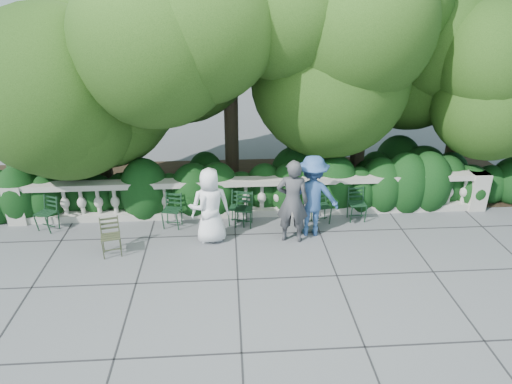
{
  "coord_description": "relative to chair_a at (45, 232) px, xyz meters",
  "views": [
    {
      "loc": [
        -0.64,
        -8.55,
        5.32
      ],
      "look_at": [
        0.0,
        1.0,
        1.0
      ],
      "focal_mm": 32.0,
      "sensor_mm": 36.0,
      "label": 1
    }
  ],
  "objects": [
    {
      "name": "chair_f",
      "position": [
        7.54,
        -0.01,
        0.0
      ],
      "size": [
        0.45,
        0.48,
        0.84
      ],
      "primitive_type": null,
      "rotation": [
        0.0,
        0.0,
        0.01
      ],
      "color": "black",
      "rests_on": "ground"
    },
    {
      "name": "person_woman_grey",
      "position": [
        5.79,
        -0.73,
        0.97
      ],
      "size": [
        0.79,
        0.59,
        1.95
      ],
      "primitive_type": "imported",
      "rotation": [
        0.0,
        0.0,
        2.95
      ],
      "color": "#3D3D42",
      "rests_on": "ground"
    },
    {
      "name": "shrub_hedge",
      "position": [
        5.01,
        1.78,
        0.0
      ],
      "size": [
        15.0,
        2.6,
        1.7
      ],
      "primitive_type": null,
      "color": "black",
      "rests_on": "ground"
    },
    {
      "name": "chair_c",
      "position": [
        2.98,
        -0.06,
        0.0
      ],
      "size": [
        0.53,
        0.56,
        0.84
      ],
      "primitive_type": null,
      "rotation": [
        0.0,
        0.0,
        -0.21
      ],
      "color": "black",
      "rests_on": "ground"
    },
    {
      "name": "balustrade",
      "position": [
        5.01,
        0.58,
        0.49
      ],
      "size": [
        12.0,
        0.44,
        1.0
      ],
      "color": "#9E998E",
      "rests_on": "ground"
    },
    {
      "name": "person_casual_man",
      "position": [
        3.87,
        -0.56,
        0.82
      ],
      "size": [
        0.96,
        0.84,
        1.65
      ],
      "primitive_type": "imported",
      "rotation": [
        0.0,
        0.0,
        3.46
      ],
      "color": "white",
      "rests_on": "ground"
    },
    {
      "name": "chair_b",
      "position": [
        4.55,
        -0.03,
        0.0
      ],
      "size": [
        0.55,
        0.58,
        0.84
      ],
      "primitive_type": null,
      "rotation": [
        0.0,
        0.0,
        -0.27
      ],
      "color": "black",
      "rests_on": "ground"
    },
    {
      "name": "chair_a",
      "position": [
        0.0,
        0.0,
        0.0
      ],
      "size": [
        0.6,
        0.62,
        0.84
      ],
      "primitive_type": null,
      "rotation": [
        0.0,
        0.0,
        -0.45
      ],
      "color": "black",
      "rests_on": "ground"
    },
    {
      "name": "person_older_blue",
      "position": [
        6.28,
        -0.45,
        0.97
      ],
      "size": [
        1.3,
        0.81,
        1.93
      ],
      "primitive_type": "imported",
      "rotation": [
        0.0,
        0.0,
        3.06
      ],
      "color": "#2F528E",
      "rests_on": "ground"
    },
    {
      "name": "chair_d",
      "position": [
        4.71,
        -0.12,
        0.0
      ],
      "size": [
        0.51,
        0.54,
        0.84
      ],
      "primitive_type": null,
      "rotation": [
        0.0,
        0.0,
        -0.16
      ],
      "color": "black",
      "rests_on": "ground"
    },
    {
      "name": "ground",
      "position": [
        5.01,
        -1.22,
        0.0
      ],
      "size": [
        90.0,
        90.0,
        0.0
      ],
      "primitive_type": "plane",
      "color": "#505258",
      "rests_on": "ground"
    },
    {
      "name": "person_businessman",
      "position": [
        3.97,
        -0.62,
        0.88
      ],
      "size": [
        0.92,
        0.67,
        1.75
      ],
      "primitive_type": "imported",
      "rotation": [
        0.0,
        0.0,
        3.28
      ],
      "color": "white",
      "rests_on": "ground"
    },
    {
      "name": "chair_e",
      "position": [
        6.65,
        -0.08,
        0.0
      ],
      "size": [
        0.53,
        0.56,
        0.84
      ],
      "primitive_type": null,
      "rotation": [
        0.0,
        0.0,
        0.2
      ],
      "color": "black",
      "rests_on": "ground"
    },
    {
      "name": "chair_weathered",
      "position": [
        1.87,
        -1.24,
        0.0
      ],
      "size": [
        0.54,
        0.57,
        0.84
      ],
      "primitive_type": null,
      "rotation": [
        0.0,
        0.0,
        0.23
      ],
      "color": "black",
      "rests_on": "ground"
    },
    {
      "name": "tree_canopy",
      "position": [
        5.7,
        1.97,
        3.96
      ],
      "size": [
        15.04,
        6.52,
        6.78
      ],
      "color": "#3F3023",
      "rests_on": "ground"
    }
  ]
}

